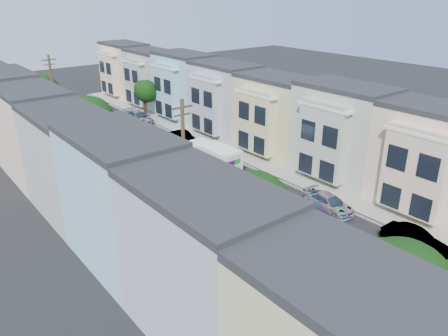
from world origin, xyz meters
name	(u,v)px	position (x,y,z in m)	size (l,w,h in m)	color
ground	(268,219)	(0.00, 0.00, 0.00)	(160.00, 160.00, 0.00)	black
road_slab	(167,163)	(0.00, 15.00, 0.01)	(12.00, 70.00, 0.02)	black
curb_left	(112,177)	(-6.05, 15.00, 0.07)	(0.30, 70.00, 0.15)	gray
curb_right	(213,150)	(6.05, 15.00, 0.07)	(0.30, 70.00, 0.15)	gray
sidewalk_left	(99,181)	(-7.35, 15.00, 0.07)	(2.60, 70.00, 0.15)	gray
sidewalk_right	(222,148)	(7.35, 15.00, 0.07)	(2.60, 70.00, 0.15)	gray
centerline	(167,163)	(0.00, 15.00, 0.00)	(0.12, 70.00, 0.01)	gold
townhouse_row_left	(59,193)	(-11.15, 15.00, 0.00)	(5.00, 70.00, 8.50)	beige
townhouse_row_right	(247,142)	(11.15, 15.00, 0.00)	(5.00, 70.00, 8.50)	beige
tree_a	(398,293)	(-6.30, -14.23, 4.81)	(4.70, 4.70, 7.18)	black
tree_b	(252,211)	(-6.30, -4.96, 4.87)	(4.70, 4.70, 7.24)	black
tree_c	(154,158)	(-6.30, 6.19, 4.77)	(4.12, 4.12, 6.86)	black
tree_d	(90,121)	(-6.30, 18.31, 4.97)	(4.70, 4.70, 7.34)	black
tree_e	(41,94)	(-6.30, 32.87, 5.00)	(4.60, 4.60, 7.32)	black
tree_far_r	(146,92)	(6.89, 31.14, 3.74)	(3.10, 3.10, 5.34)	black
utility_pole_near	(184,170)	(-6.30, 2.00, 5.15)	(1.60, 0.26, 10.00)	#42301E
utility_pole_far	(55,100)	(-6.30, 28.00, 5.15)	(1.60, 0.26, 10.00)	#42301E
fedex_truck	(213,158)	(2.13, 9.90, 1.63)	(2.34, 6.09, 2.92)	white
lead_sedan	(168,145)	(2.16, 18.10, 0.67)	(1.59, 4.14, 1.34)	black
parked_left_b	(319,297)	(-4.90, -9.22, 0.73)	(2.41, 5.23, 1.45)	#0C1736
parked_left_c	(219,233)	(-4.90, -0.09, 0.63)	(1.78, 4.23, 1.27)	#B2B2B3
parked_left_d	(128,172)	(-4.90, 13.88, 0.69)	(1.95, 4.63, 1.39)	#4D061A
parked_right_a	(415,240)	(4.90, -9.42, 0.74)	(1.57, 4.44, 1.48)	slate
parked_right_b	(329,203)	(4.90, -2.05, 0.66)	(1.84, 4.38, 1.31)	silver
parked_right_c	(183,138)	(4.90, 19.26, 0.69)	(1.47, 4.16, 1.39)	black
parked_right_d	(139,117)	(4.90, 29.87, 0.77)	(2.15, 5.11, 1.53)	black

